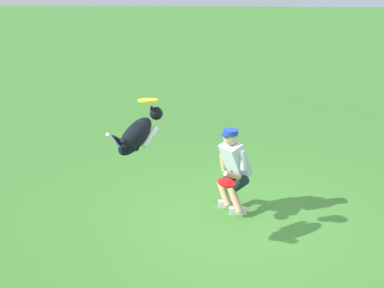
{
  "coord_description": "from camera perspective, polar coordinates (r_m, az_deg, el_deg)",
  "views": [
    {
      "loc": [
        0.29,
        7.53,
        3.83
      ],
      "look_at": [
        0.59,
        0.15,
        1.25
      ],
      "focal_mm": 54.04,
      "sensor_mm": 36.0,
      "label": 1
    }
  ],
  "objects": [
    {
      "name": "frisbee_held",
      "position": [
        8.23,
        3.41,
        -3.83
      ],
      "size": [
        0.31,
        0.31,
        0.08
      ],
      "primitive_type": "cylinder",
      "rotation": [
        0.18,
        -0.07,
        4.46
      ],
      "color": "red",
      "rests_on": "person"
    },
    {
      "name": "dog",
      "position": [
        7.21,
        -5.38,
        0.99
      ],
      "size": [
        0.65,
        0.89,
        0.58
      ],
      "rotation": [
        0.0,
        0.0,
        4.1
      ],
      "color": "black"
    },
    {
      "name": "person",
      "position": [
        8.55,
        4.09,
        -2.33
      ],
      "size": [
        0.55,
        0.71,
        1.29
      ],
      "rotation": [
        0.0,
        0.0,
        0.63
      ],
      "color": "silver",
      "rests_on": "ground_plane"
    },
    {
      "name": "ground_plane",
      "position": [
        8.45,
        4.08,
        -7.76
      ],
      "size": [
        60.0,
        60.0,
        0.0
      ],
      "primitive_type": "plane",
      "color": "#468835"
    },
    {
      "name": "frisbee_flying",
      "position": [
        7.33,
        -4.38,
        4.32
      ],
      "size": [
        0.32,
        0.32,
        0.06
      ],
      "primitive_type": "cylinder",
      "rotation": [
        -0.03,
        0.11,
        4.48
      ],
      "color": "yellow"
    }
  ]
}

